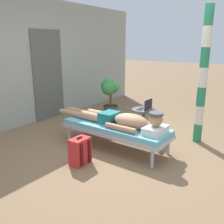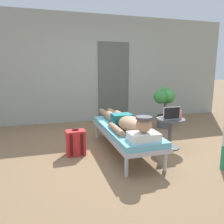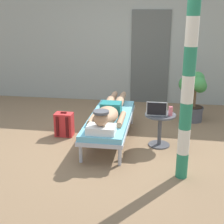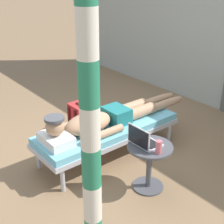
{
  "view_description": "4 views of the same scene",
  "coord_description": "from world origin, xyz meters",
  "px_view_note": "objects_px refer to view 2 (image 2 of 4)",
  "views": [
    {
      "loc": [
        -3.1,
        -2.19,
        1.74
      ],
      "look_at": [
        0.2,
        0.24,
        0.6
      ],
      "focal_mm": 39.77,
      "sensor_mm": 36.0,
      "label": 1
    },
    {
      "loc": [
        -1.08,
        -3.17,
        1.36
      ],
      "look_at": [
        0.0,
        0.4,
        0.62
      ],
      "focal_mm": 35.08,
      "sensor_mm": 36.0,
      "label": 2
    },
    {
      "loc": [
        0.92,
        -4.74,
        2.12
      ],
      "look_at": [
        0.2,
        -0.06,
        0.55
      ],
      "focal_mm": 51.61,
      "sensor_mm": 36.0,
      "label": 3
    },
    {
      "loc": [
        2.93,
        -2.09,
        2.25
      ],
      "look_at": [
        0.1,
        0.2,
        0.56
      ],
      "focal_mm": 51.62,
      "sensor_mm": 36.0,
      "label": 4
    }
  ],
  "objects_px": {
    "person_reclining": "(126,122)",
    "side_table": "(170,128)",
    "lounge_chair": "(124,131)",
    "drink_glass": "(180,115)",
    "laptop": "(169,116)",
    "potted_plant": "(164,103)",
    "backpack": "(76,143)"
  },
  "relations": [
    {
      "from": "person_reclining",
      "to": "side_table",
      "type": "bearing_deg",
      "value": -1.18
    },
    {
      "from": "lounge_chair",
      "to": "drink_glass",
      "type": "height_order",
      "value": "drink_glass"
    },
    {
      "from": "laptop",
      "to": "lounge_chair",
      "type": "bearing_deg",
      "value": 170.05
    },
    {
      "from": "side_table",
      "to": "lounge_chair",
      "type": "bearing_deg",
      "value": 174.33
    },
    {
      "from": "laptop",
      "to": "potted_plant",
      "type": "relative_size",
      "value": 0.33
    },
    {
      "from": "drink_glass",
      "to": "lounge_chair",
      "type": "bearing_deg",
      "value": 172.93
    },
    {
      "from": "person_reclining",
      "to": "potted_plant",
      "type": "xyz_separation_m",
      "value": [
        1.41,
        1.24,
        0.06
      ]
    },
    {
      "from": "lounge_chair",
      "to": "person_reclining",
      "type": "distance_m",
      "value": 0.18
    },
    {
      "from": "lounge_chair",
      "to": "laptop",
      "type": "height_order",
      "value": "laptop"
    },
    {
      "from": "person_reclining",
      "to": "drink_glass",
      "type": "height_order",
      "value": "person_reclining"
    },
    {
      "from": "lounge_chair",
      "to": "person_reclining",
      "type": "xyz_separation_m",
      "value": [
        0.0,
        -0.06,
        0.17
      ]
    },
    {
      "from": "lounge_chair",
      "to": "potted_plant",
      "type": "xyz_separation_m",
      "value": [
        1.41,
        1.17,
        0.24
      ]
    },
    {
      "from": "person_reclining",
      "to": "potted_plant",
      "type": "bearing_deg",
      "value": 41.2
    },
    {
      "from": "drink_glass",
      "to": "potted_plant",
      "type": "distance_m",
      "value": 1.37
    },
    {
      "from": "person_reclining",
      "to": "lounge_chair",
      "type": "bearing_deg",
      "value": 90.0
    },
    {
      "from": "side_table",
      "to": "drink_glass",
      "type": "distance_m",
      "value": 0.28
    },
    {
      "from": "lounge_chair",
      "to": "backpack",
      "type": "height_order",
      "value": "backpack"
    },
    {
      "from": "lounge_chair",
      "to": "drink_glass",
      "type": "relative_size",
      "value": 13.44
    },
    {
      "from": "laptop",
      "to": "backpack",
      "type": "relative_size",
      "value": 0.73
    },
    {
      "from": "person_reclining",
      "to": "drink_glass",
      "type": "xyz_separation_m",
      "value": [
        0.96,
        -0.06,
        0.07
      ]
    },
    {
      "from": "person_reclining",
      "to": "backpack",
      "type": "bearing_deg",
      "value": 169.26
    },
    {
      "from": "laptop",
      "to": "drink_glass",
      "type": "relative_size",
      "value": 2.21
    },
    {
      "from": "lounge_chair",
      "to": "person_reclining",
      "type": "relative_size",
      "value": 0.87
    },
    {
      "from": "backpack",
      "to": "lounge_chair",
      "type": "bearing_deg",
      "value": -6.26
    },
    {
      "from": "potted_plant",
      "to": "drink_glass",
      "type": "bearing_deg",
      "value": -109.3
    },
    {
      "from": "potted_plant",
      "to": "laptop",
      "type": "bearing_deg",
      "value": -116.92
    },
    {
      "from": "laptop",
      "to": "side_table",
      "type": "bearing_deg",
      "value": 40.52
    },
    {
      "from": "lounge_chair",
      "to": "potted_plant",
      "type": "bearing_deg",
      "value": 39.7
    },
    {
      "from": "side_table",
      "to": "potted_plant",
      "type": "relative_size",
      "value": 0.55
    },
    {
      "from": "backpack",
      "to": "drink_glass",
      "type": "bearing_deg",
      "value": -6.7
    },
    {
      "from": "person_reclining",
      "to": "laptop",
      "type": "distance_m",
      "value": 0.76
    },
    {
      "from": "drink_glass",
      "to": "potted_plant",
      "type": "relative_size",
      "value": 0.15
    }
  ]
}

